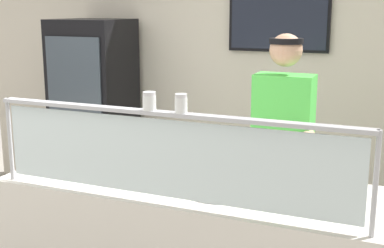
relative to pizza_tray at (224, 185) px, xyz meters
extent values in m
cube|color=silver|center=(-0.18, 2.04, 0.38)|extent=(6.57, 0.08, 2.70)
cube|color=black|center=(-0.22, 1.97, 0.84)|extent=(0.89, 0.04, 0.54)
cube|color=#1E2333|center=(-0.22, 1.95, 0.84)|extent=(0.84, 0.01, 0.49)
cylinder|color=#B2B5BC|center=(-1.17, -0.34, 0.22)|extent=(0.02, 0.02, 0.48)
cylinder|color=#B2B5BC|center=(0.80, -0.34, 0.22)|extent=(0.02, 0.02, 0.48)
cube|color=silver|center=(-0.18, -0.34, 0.22)|extent=(1.91, 0.01, 0.40)
cube|color=#B2B5BC|center=(-0.18, -0.34, 0.45)|extent=(1.97, 0.06, 0.02)
cylinder|color=#9EA0A8|center=(0.00, 0.00, -0.01)|extent=(0.51, 0.51, 0.01)
cylinder|color=tan|center=(0.00, 0.00, 0.00)|extent=(0.49, 0.49, 0.02)
cylinder|color=#D65B2D|center=(0.00, 0.00, 0.02)|extent=(0.43, 0.43, 0.01)
cube|color=#ADAFB7|center=(-0.01, -0.02, 0.02)|extent=(0.15, 0.29, 0.01)
cylinder|color=white|center=(-0.27, -0.34, 0.50)|extent=(0.07, 0.07, 0.07)
cylinder|color=white|center=(-0.27, -0.34, 0.49)|extent=(0.06, 0.06, 0.05)
cylinder|color=silver|center=(-0.27, -0.34, 0.54)|extent=(0.06, 0.06, 0.02)
cylinder|color=white|center=(-0.10, -0.34, 0.50)|extent=(0.06, 0.06, 0.07)
cylinder|color=red|center=(-0.10, -0.34, 0.49)|extent=(0.05, 0.05, 0.05)
cylinder|color=silver|center=(-0.10, -0.34, 0.54)|extent=(0.06, 0.06, 0.02)
cylinder|color=#23232D|center=(0.04, 0.73, -0.49)|extent=(0.13, 0.13, 0.95)
cylinder|color=#23232D|center=(0.26, 0.73, -0.49)|extent=(0.13, 0.13, 0.95)
cube|color=#4CD14C|center=(0.15, 0.73, 0.26)|extent=(0.38, 0.21, 0.55)
sphere|color=tan|center=(0.15, 0.73, 0.69)|extent=(0.21, 0.21, 0.21)
cylinder|color=black|center=(0.15, 0.73, 0.75)|extent=(0.21, 0.21, 0.04)
cylinder|color=tan|center=(0.33, 0.51, 0.16)|extent=(0.08, 0.34, 0.08)
cube|color=black|center=(-1.89, 1.60, -0.06)|extent=(0.67, 0.61, 1.81)
cube|color=#38424C|center=(-1.89, 1.28, -0.03)|extent=(0.57, 0.02, 1.45)
cylinder|color=blue|center=(-2.09, 1.39, 0.03)|extent=(0.06, 0.06, 0.20)
cylinder|color=red|center=(-1.99, 1.39, 0.03)|extent=(0.06, 0.06, 0.20)
cylinder|color=green|center=(-1.89, 1.39, 0.03)|extent=(0.06, 0.06, 0.20)
cylinder|color=green|center=(-1.80, 1.39, 0.03)|extent=(0.06, 0.06, 0.20)
cylinder|color=green|center=(-1.70, 1.39, 0.03)|extent=(0.06, 0.06, 0.20)
camera|label=1|loc=(0.92, -2.59, 0.96)|focal=49.28mm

